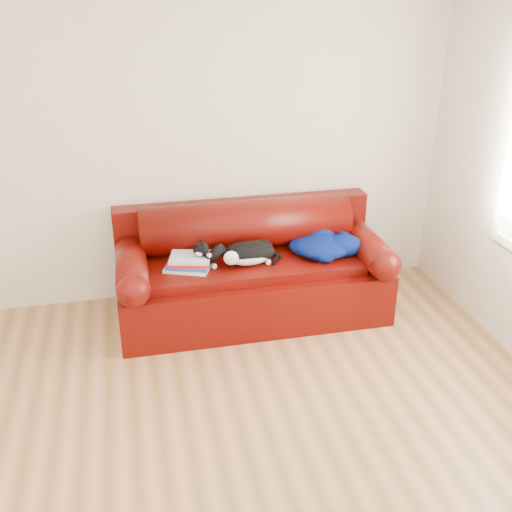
{
  "coord_description": "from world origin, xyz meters",
  "views": [
    {
      "loc": [
        -0.37,
        -2.66,
        2.51
      ],
      "look_at": [
        0.52,
        1.35,
        0.58
      ],
      "focal_mm": 42.0,
      "sensor_mm": 36.0,
      "label": 1
    }
  ],
  "objects_px": {
    "cat": "(248,254)",
    "blanket": "(325,245)",
    "sofa_base": "(252,287)",
    "book_stack": "(189,262)"
  },
  "relations": [
    {
      "from": "cat",
      "to": "blanket",
      "type": "height_order",
      "value": "cat"
    },
    {
      "from": "sofa_base",
      "to": "blanket",
      "type": "relative_size",
      "value": 3.6
    },
    {
      "from": "sofa_base",
      "to": "blanket",
      "type": "bearing_deg",
      "value": -4.61
    },
    {
      "from": "cat",
      "to": "blanket",
      "type": "relative_size",
      "value": 1.04
    },
    {
      "from": "book_stack",
      "to": "cat",
      "type": "height_order",
      "value": "cat"
    },
    {
      "from": "sofa_base",
      "to": "cat",
      "type": "height_order",
      "value": "cat"
    },
    {
      "from": "blanket",
      "to": "book_stack",
      "type": "bearing_deg",
      "value": -178.59
    },
    {
      "from": "blanket",
      "to": "sofa_base",
      "type": "bearing_deg",
      "value": 175.39
    },
    {
      "from": "sofa_base",
      "to": "cat",
      "type": "bearing_deg",
      "value": -118.29
    },
    {
      "from": "book_stack",
      "to": "cat",
      "type": "relative_size",
      "value": 0.66
    }
  ]
}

